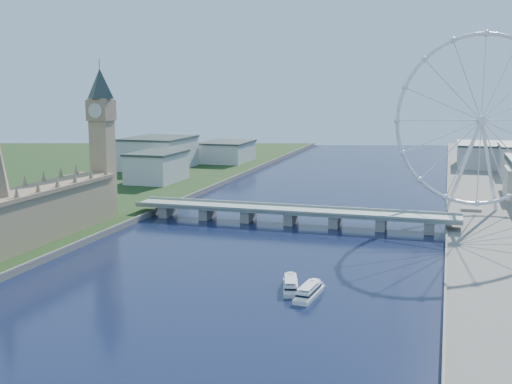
% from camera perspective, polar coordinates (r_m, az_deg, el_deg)
% --- Properties ---
extents(parliament_range, '(24.00, 200.00, 70.00)m').
position_cam_1_polar(parliament_range, '(368.38, -21.72, -2.67)').
color(parliament_range, tan).
rests_on(parliament_range, ground).
extents(big_ben, '(20.02, 20.02, 110.00)m').
position_cam_1_polar(big_ben, '(451.07, -13.57, 6.01)').
color(big_ben, tan).
rests_on(big_ben, ground).
extents(westminster_bridge, '(220.00, 22.00, 9.50)m').
position_cam_1_polar(westminster_bridge, '(431.40, 3.15, -1.92)').
color(westminster_bridge, gray).
rests_on(westminster_bridge, ground).
extents(london_eye, '(113.60, 39.12, 124.30)m').
position_cam_1_polar(london_eye, '(467.62, 19.39, 5.97)').
color(london_eye, silver).
rests_on(london_eye, ground).
extents(city_skyline, '(505.00, 280.00, 32.00)m').
position_cam_1_polar(city_skyline, '(678.19, 11.57, 2.93)').
color(city_skyline, beige).
rests_on(city_skyline, ground).
extents(tour_boat_near, '(13.52, 28.32, 6.04)m').
position_cam_1_polar(tour_boat_near, '(294.22, 3.10, -8.68)').
color(tour_boat_near, silver).
rests_on(tour_boat_near, ground).
extents(tour_boat_far, '(9.91, 28.34, 6.11)m').
position_cam_1_polar(tour_boat_far, '(285.17, 4.72, -9.29)').
color(tour_boat_far, white).
rests_on(tour_boat_far, ground).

